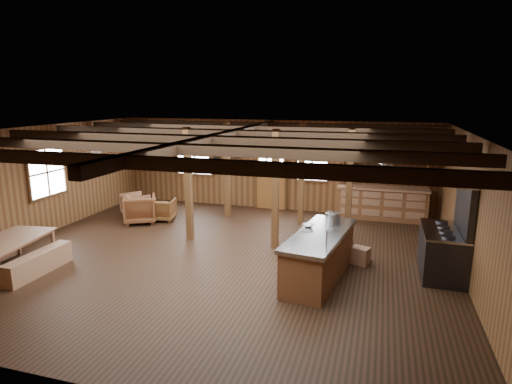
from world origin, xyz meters
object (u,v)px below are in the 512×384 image
at_px(dining_table, 11,255).
at_px(armchair_b, 163,210).
at_px(armchair_c, 135,204).
at_px(kitchen_island, 319,256).
at_px(commercial_range, 446,244).
at_px(armchair_a, 140,209).

bearing_deg(dining_table, armchair_b, -24.32).
distance_m(dining_table, armchair_c, 4.43).
xyz_separation_m(kitchen_island, armchair_c, (-6.00, 3.05, -0.15)).
xyz_separation_m(kitchen_island, commercial_range, (2.39, 0.91, 0.16)).
bearing_deg(kitchen_island, dining_table, -159.12).
bearing_deg(armchair_b, dining_table, 62.07).
bearing_deg(commercial_range, armchair_a, 169.40).
bearing_deg(armchair_a, commercial_range, 140.58).
distance_m(kitchen_island, dining_table, 6.31).
distance_m(commercial_range, armchair_a, 7.96).
distance_m(armchair_b, armchair_c, 1.10).
xyz_separation_m(dining_table, armchair_b, (1.22, 4.15, -0.02)).
distance_m(kitchen_island, commercial_range, 2.56).
bearing_deg(commercial_range, kitchen_island, -159.18).
height_order(dining_table, armchair_c, armchair_c).
bearing_deg(dining_table, armchair_c, -9.90).
xyz_separation_m(commercial_range, dining_table, (-8.55, -2.29, -0.31)).
height_order(armchair_a, armchair_c, armchair_a).
bearing_deg(armchair_c, dining_table, 123.77).
relative_size(dining_table, armchair_a, 2.14).
bearing_deg(kitchen_island, armchair_b, 158.95).
bearing_deg(commercial_range, armchair_c, 165.68).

